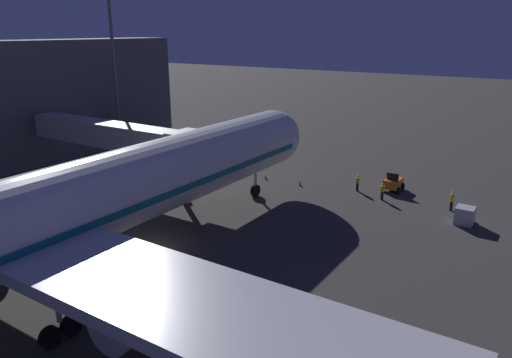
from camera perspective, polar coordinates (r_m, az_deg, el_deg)
The scene contains 11 objects.
ground_plane at distance 38.50m, azimuth -12.36°, elevation -8.11°, with size 320.00×320.00×0.00m, color #383533.
airliner_at_gate at distance 31.58m, azimuth -24.08°, elevation -4.36°, with size 49.21×59.60×18.25m.
jet_bridge at distance 51.96m, azimuth -15.09°, elevation 4.75°, with size 23.82×3.40×7.04m.
apron_floodlight_mast at distance 67.51m, azimuth -16.35°, elevation 12.74°, with size 2.90×0.50×20.45m.
baggage_tug_spare at distance 52.66m, azimuth 15.82°, elevation -0.48°, with size 1.86×2.31×1.95m.
baggage_container_mid_row at distance 45.80m, azimuth 23.35°, elevation -3.97°, with size 1.52×1.53×1.52m, color #B7BABF.
ground_crew_by_belt_loader at distance 51.54m, azimuth 11.87°, elevation -0.36°, with size 0.40×0.40×1.74m.
ground_crew_marshaller_fwd at distance 48.52m, azimuth 22.06°, elevation -2.32°, with size 0.40×0.40×1.87m.
ground_crew_under_port_wing at distance 49.42m, azimuth 14.66°, elevation -1.33°, with size 0.40×0.40×1.74m.
traffic_cone_nose_port at distance 52.52m, azimuth 5.23°, elevation -0.51°, with size 0.36×0.36×0.55m, color orange.
traffic_cone_nose_starboard at distance 54.60m, azimuth 1.15°, elevation 0.26°, with size 0.36×0.36×0.55m, color orange.
Camera 1 is at (-25.35, 24.00, 16.24)m, focal length 33.99 mm.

